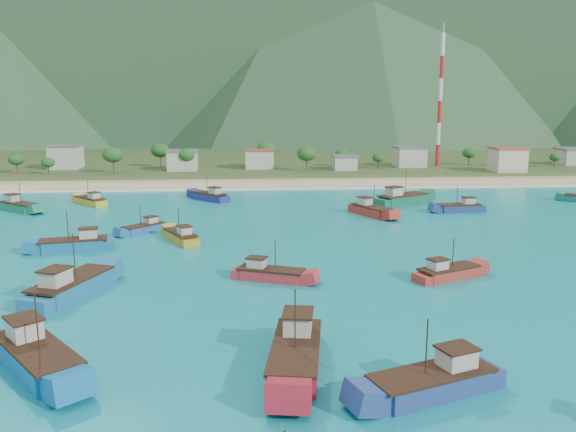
{
  "coord_description": "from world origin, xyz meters",
  "views": [
    {
      "loc": [
        -5.04,
        -73.29,
        20.84
      ],
      "look_at": [
        1.69,
        18.0,
        3.0
      ],
      "focal_mm": 35.0,
      "sensor_mm": 36.0,
      "label": 1
    }
  ],
  "objects": [
    {
      "name": "vegetation",
      "position": [
        -3.21,
        103.15,
        5.14
      ],
      "size": [
        275.18,
        25.52,
        8.48
      ],
      "color": "#235623",
      "rests_on": "ground"
    },
    {
      "name": "boat_24",
      "position": [
        -2.42,
        -7.35,
        0.59
      ],
      "size": [
        9.49,
        5.82,
        5.4
      ],
      "rotation": [
        0.0,
        0.0,
        4.34
      ],
      "color": "#BB2D32",
      "rests_on": "ground"
    },
    {
      "name": "boat_26",
      "position": [
        -1.27,
        -30.87,
        0.94
      ],
      "size": [
        5.61,
        12.88,
        7.36
      ],
      "rotation": [
        0.0,
        0.0,
        2.98
      ],
      "color": "#AA1C2E",
      "rests_on": "ground"
    },
    {
      "name": "boat_14",
      "position": [
        -22.19,
        -29.79,
        0.92
      ],
      "size": [
        10.47,
        11.79,
        7.22
      ],
      "rotation": [
        0.0,
        0.0,
        3.82
      ],
      "color": "#0F6AAD",
      "rests_on": "ground"
    },
    {
      "name": "land",
      "position": [
        0.0,
        140.0,
        0.0
      ],
      "size": [
        400.0,
        110.0,
        2.4
      ],
      "primitive_type": "cube",
      "color": "#385123",
      "rests_on": "ground"
    },
    {
      "name": "boat_19",
      "position": [
        28.38,
        44.34,
        1.05
      ],
      "size": [
        13.57,
        10.16,
        7.92
      ],
      "rotation": [
        0.0,
        0.0,
        5.24
      ],
      "color": "#146241",
      "rests_on": "ground"
    },
    {
      "name": "boat_23",
      "position": [
        -13.57,
        53.47,
        0.74
      ],
      "size": [
        9.42,
        9.81,
        6.21
      ],
      "rotation": [
        0.0,
        0.0,
        0.75
      ],
      "color": "navy",
      "rests_on": "ground"
    },
    {
      "name": "boat_20",
      "position": [
        -15.59,
        13.85,
        0.61
      ],
      "size": [
        6.7,
        9.59,
        5.52
      ],
      "rotation": [
        0.0,
        0.0,
        0.47
      ],
      "color": "#AD9228",
      "rests_on": "ground"
    },
    {
      "name": "boat_13",
      "position": [
        -39.05,
        49.6,
        0.65
      ],
      "size": [
        8.63,
        9.08,
        5.72
      ],
      "rotation": [
        0.0,
        0.0,
        0.74
      ],
      "color": "gold",
      "rests_on": "ground"
    },
    {
      "name": "boat_1",
      "position": [
        -24.85,
        -11.79,
        0.95
      ],
      "size": [
        7.86,
        13.03,
        7.4
      ],
      "rotation": [
        0.0,
        0.0,
        5.93
      ],
      "color": "#1A6698",
      "rests_on": "ground"
    },
    {
      "name": "radio_tower",
      "position": [
        57.77,
        108.0,
        22.77
      ],
      "size": [
        1.2,
        1.2,
        42.34
      ],
      "color": "red",
      "rests_on": "ground"
    },
    {
      "name": "boat_12",
      "position": [
        -30.51,
        9.24,
        0.76
      ],
      "size": [
        11.11,
        5.24,
        6.32
      ],
      "rotation": [
        0.0,
        0.0,
        1.77
      ],
      "color": "#146597",
      "rests_on": "ground"
    },
    {
      "name": "village",
      "position": [
        12.21,
        103.12,
        4.61
      ],
      "size": [
        210.62,
        27.9,
        7.05
      ],
      "color": "beige",
      "rests_on": "ground"
    },
    {
      "name": "ground",
      "position": [
        0.0,
        0.0,
        0.0
      ],
      "size": [
        600.0,
        600.0,
        0.0
      ],
      "primitive_type": "plane",
      "color": "#0C828E",
      "rests_on": "ground"
    },
    {
      "name": "beach",
      "position": [
        0.0,
        79.0,
        0.0
      ],
      "size": [
        400.0,
        18.0,
        1.2
      ],
      "primitive_type": "cube",
      "color": "beige",
      "rests_on": "ground"
    },
    {
      "name": "boat_9",
      "position": [
        37.9,
        35.51,
        0.65
      ],
      "size": [
        9.92,
        3.79,
        5.73
      ],
      "rotation": [
        0.0,
        0.0,
        1.67
      ],
      "color": "navy",
      "rests_on": "ground"
    },
    {
      "name": "boat_15",
      "position": [
        -51.47,
        42.77,
        0.78
      ],
      "size": [
        10.62,
        9.29,
        6.47
      ],
      "rotation": [
        0.0,
        0.0,
        4.05
      ],
      "color": "#1E7859",
      "rests_on": "ground"
    },
    {
      "name": "surf_line",
      "position": [
        0.0,
        69.5,
        0.0
      ],
      "size": [
        400.0,
        2.5,
        0.08
      ],
      "primitive_type": "cube",
      "color": "white",
      "rests_on": "ground"
    },
    {
      "name": "boat_21",
      "position": [
        8.52,
        -35.97,
        0.77
      ],
      "size": [
        11.27,
        6.68,
        6.4
      ],
      "rotation": [
        0.0,
        0.0,
        1.92
      ],
      "color": "navy",
      "rests_on": "ground"
    },
    {
      "name": "boat_4",
      "position": [
        19.5,
        -8.42,
        0.59
      ],
      "size": [
        9.46,
        6.18,
        5.4
      ],
      "rotation": [
        0.0,
        0.0,
        5.13
      ],
      "color": "#AB3027",
      "rests_on": "ground"
    },
    {
      "name": "boat_7",
      "position": [
        19.12,
        33.14,
        0.78
      ],
      "size": [
        7.66,
        11.25,
        6.46
      ],
      "rotation": [
        0.0,
        0.0,
        3.59
      ],
      "color": "#B12D23",
      "rests_on": "ground"
    },
    {
      "name": "boat_2",
      "position": [
        -22.57,
        21.14,
        0.5
      ],
      "size": [
        7.45,
        7.78,
        4.92
      ],
      "rotation": [
        0.0,
        0.0,
        2.4
      ],
      "color": "#235EA1",
      "rests_on": "ground"
    }
  ]
}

